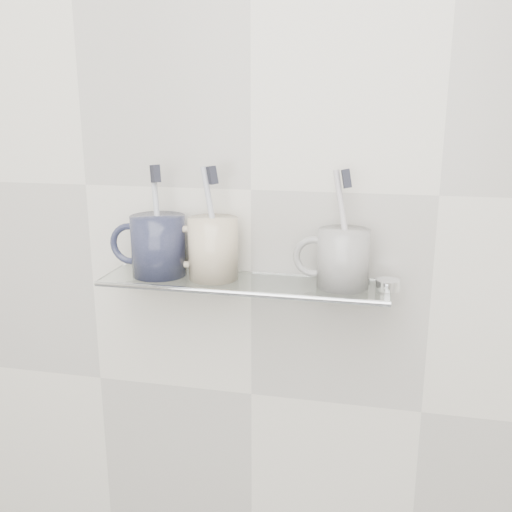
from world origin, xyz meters
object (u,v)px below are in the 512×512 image
(shelf_glass, at_px, (243,283))
(mug_right, at_px, (343,258))
(mug_center, at_px, (213,248))
(mug_left, at_px, (159,245))

(shelf_glass, distance_m, mug_right, 0.18)
(shelf_glass, bearing_deg, mug_center, 174.74)
(mug_right, bearing_deg, mug_left, 165.89)
(mug_left, height_order, mug_center, same)
(mug_left, distance_m, mug_right, 0.33)
(mug_left, relative_size, mug_center, 1.00)
(mug_center, distance_m, mug_right, 0.22)
(shelf_glass, xyz_separation_m, mug_left, (-0.16, 0.00, 0.06))
(shelf_glass, relative_size, mug_left, 4.64)
(shelf_glass, height_order, mug_left, mug_left)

